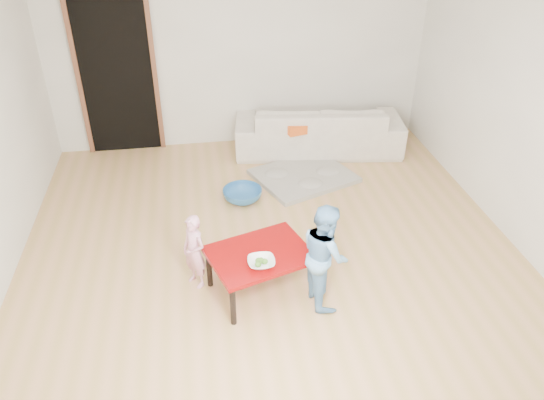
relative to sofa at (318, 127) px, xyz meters
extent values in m
cube|color=tan|center=(-0.99, -2.05, -0.33)|extent=(5.00, 5.00, 0.01)
cube|color=white|center=(-0.99, 0.45, 0.97)|extent=(5.00, 0.02, 2.60)
cube|color=white|center=(1.51, -2.05, 0.97)|extent=(0.02, 5.00, 2.60)
imported|color=silver|center=(0.00, 0.00, 0.00)|extent=(2.32, 1.15, 0.65)
cube|color=orange|center=(-0.30, -0.22, 0.16)|extent=(0.52, 0.49, 0.12)
imported|color=white|center=(-1.19, -2.93, 0.14)|extent=(0.23, 0.23, 0.06)
imported|color=pink|center=(-1.75, -2.57, 0.04)|extent=(0.30, 0.32, 0.74)
imported|color=#66A9EC|center=(-0.64, -2.95, 0.17)|extent=(0.42, 0.52, 0.99)
imported|color=#2A649F|center=(-1.17, -1.17, -0.25)|extent=(0.46, 0.46, 0.14)
camera|label=1|loc=(-1.65, -6.44, 2.98)|focal=35.00mm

